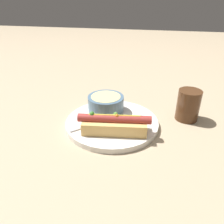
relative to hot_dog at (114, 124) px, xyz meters
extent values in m
plane|color=tan|center=(-0.02, 0.06, -0.04)|extent=(4.00, 4.00, 0.00)
cylinder|color=white|center=(-0.02, 0.06, -0.03)|extent=(0.28, 0.28, 0.02)
cube|color=#DBAD60|center=(0.00, 0.00, -0.01)|extent=(0.18, 0.08, 0.04)
cylinder|color=#9E332D|center=(0.00, 0.00, 0.02)|extent=(0.20, 0.05, 0.02)
sphere|color=orange|center=(0.01, 0.00, 0.03)|extent=(0.01, 0.01, 0.01)
sphere|color=#518C2D|center=(0.00, 0.01, 0.03)|extent=(0.01, 0.01, 0.01)
sphere|color=#387A28|center=(-0.06, -0.01, 0.03)|extent=(0.01, 0.01, 0.01)
cylinder|color=gold|center=(0.00, 0.00, 0.03)|extent=(0.14, 0.02, 0.01)
cylinder|color=slate|center=(-0.05, 0.11, 0.00)|extent=(0.12, 0.12, 0.05)
cylinder|color=#D1C184|center=(-0.05, 0.11, 0.02)|extent=(0.09, 0.09, 0.01)
cube|color=#B7B7BC|center=(-0.08, 0.01, -0.02)|extent=(0.08, 0.08, 0.00)
ellipsoid|color=#B7B7BC|center=(-0.03, 0.06, -0.02)|extent=(0.05, 0.05, 0.01)
cylinder|color=#4C2D19|center=(0.21, 0.15, 0.01)|extent=(0.07, 0.07, 0.10)
camera|label=1|loc=(0.10, -0.50, 0.32)|focal=35.00mm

